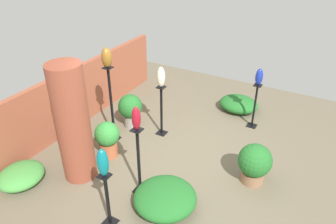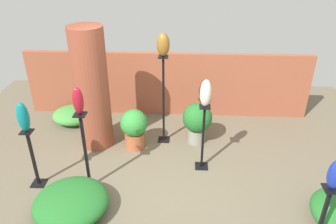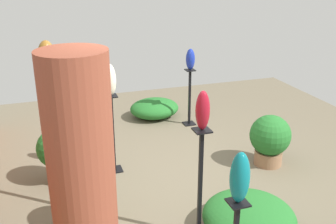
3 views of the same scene
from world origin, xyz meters
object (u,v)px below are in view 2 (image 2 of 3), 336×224
Objects in this scene: art_vase_bronze at (163,45)px; pedestal_ivory at (203,141)px; brick_pillar at (92,90)px; pedestal_teal at (34,161)px; potted_plant_walkway_edge at (197,120)px; art_vase_ivory at (206,93)px; pedestal_bronze at (164,104)px; art_vase_teal at (23,117)px; pedestal_ruby at (86,155)px; art_vase_cobalt at (336,175)px; potted_plant_front_right at (134,127)px; art_vase_ruby at (78,101)px.

pedestal_ivory is at bearing -48.89° from art_vase_bronze.
pedestal_teal is at bearing -118.78° from brick_pillar.
pedestal_teal is 2.69m from potted_plant_walkway_edge.
brick_pillar is 5.02× the size of art_vase_ivory.
pedestal_bronze is 3.61× the size of art_vase_teal.
pedestal_ruby is at bearing -1.17° from pedestal_teal.
pedestal_ruby is 3.11m from art_vase_cobalt.
art_vase_bronze reaches higher than pedestal_ruby.
art_vase_teal is at bearing -144.34° from art_vase_bronze.
pedestal_ivory is at bearing 12.52° from pedestal_teal.
brick_pillar is at bearing -172.58° from pedestal_bronze.
art_vase_cobalt is 3.23m from potted_plant_front_right.
art_vase_teal is at bearing -167.48° from pedestal_ivory.
potted_plant_walkway_edge is at bearing -0.99° from pedestal_bronze.
art_vase_ivory is (1.81, -0.59, 0.25)m from brick_pillar.
art_vase_ruby is (-1.01, -1.30, 0.67)m from pedestal_bronze.
art_vase_bronze reaches higher than pedestal_bronze.
art_vase_bronze is 1.06× the size of art_vase_cobalt.
art_vase_bronze reaches higher than potted_plant_walkway_edge.
art_vase_bronze is 0.91× the size of art_vase_ivory.
potted_plant_front_right is at bearing -153.72° from pedestal_bronze.
art_vase_ivory is at bearing 12.52° from pedestal_teal.
pedestal_bronze is 1.03m from art_vase_bronze.
art_vase_cobalt is at bearing -52.34° from art_vase_ivory.
art_vase_teal is 2.78m from potted_plant_walkway_edge.
potted_plant_walkway_edge is (-0.06, 0.73, -0.06)m from pedestal_ivory.
pedestal_bronze is 0.64m from potted_plant_front_right.
art_vase_ruby is 2.27m from potted_plant_walkway_edge.
pedestal_ivory is 1.47× the size of potted_plant_walkway_edge.
potted_plant_front_right is at bearing -167.82° from potted_plant_walkway_edge.
pedestal_bronze is 2.24m from art_vase_teal.
potted_plant_front_right is (-0.49, -0.24, -0.33)m from pedestal_bronze.
art_vase_ruby is 0.52× the size of potted_plant_walkway_edge.
pedestal_bronze reaches higher than art_vase_ivory.
art_vase_cobalt is at bearing -15.85° from pedestal_teal.
pedestal_teal is 2.64m from art_vase_ivory.
pedestal_teal is 2.39× the size of art_vase_ruby.
art_vase_ruby is at bearing -141.01° from potted_plant_walkway_edge.
art_vase_ruby is at bearing -161.41° from art_vase_ivory.
pedestal_teal is 2.42× the size of art_vase_bronze.
art_vase_teal is 1.14× the size of art_vase_ruby.
pedestal_bronze is at bearing 179.01° from potted_plant_walkway_edge.
pedestal_ruby is at bearing 90.00° from art_vase_ruby.
pedestal_ruby is 1.19m from potted_plant_front_right.
art_vase_ruby is 1.68m from art_vase_bronze.
art_vase_ruby reaches higher than pedestal_bronze.
art_vase_cobalt is (3.03, -2.17, 0.13)m from brick_pillar.
pedestal_teal is 2.58m from art_vase_bronze.
art_vase_ruby reaches higher than art_vase_cobalt.
art_vase_teal is 1.82m from potted_plant_front_right.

